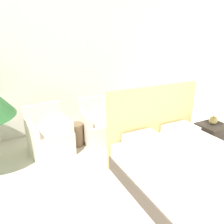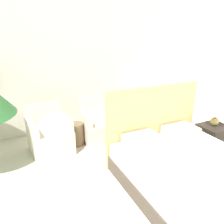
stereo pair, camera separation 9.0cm
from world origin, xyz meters
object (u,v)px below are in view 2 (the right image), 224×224
(table_lamp, at_px, (217,110))
(side_table, at_px, (76,134))
(armchair_near_window_left, at_px, (50,137))
(armchair_near_window_right, at_px, (100,127))
(bed, at_px, (194,174))
(nightstand, at_px, (213,138))

(table_lamp, distance_m, side_table, 2.54)
(armchair_near_window_left, distance_m, armchair_near_window_right, 0.97)
(bed, distance_m, table_lamp, 1.42)
(bed, height_order, armchair_near_window_left, bed)
(armchair_near_window_left, bearing_deg, armchair_near_window_right, -5.53)
(nightstand, relative_size, table_lamp, 1.17)
(bed, bearing_deg, side_table, 118.12)
(bed, xyz_separation_m, side_table, (-1.03, 1.93, -0.04))
(armchair_near_window_right, bearing_deg, table_lamp, -30.82)
(table_lamp, bearing_deg, nightstand, -106.33)
(armchair_near_window_left, relative_size, nightstand, 1.71)
(armchair_near_window_left, height_order, nightstand, armchair_near_window_left)
(bed, bearing_deg, table_lamp, 31.90)
(armchair_near_window_right, xyz_separation_m, nightstand, (1.67, -1.23, -0.03))
(armchair_near_window_right, distance_m, nightstand, 2.07)
(bed, bearing_deg, nightstand, 31.21)
(nightstand, xyz_separation_m, table_lamp, (0.01, 0.02, 0.52))
(armchair_near_window_left, xyz_separation_m, side_table, (0.49, 0.01, -0.05))
(table_lamp, xyz_separation_m, side_table, (-2.16, 1.22, -0.55))
(side_table, bearing_deg, nightstand, -30.07)
(bed, bearing_deg, armchair_near_window_right, 105.88)
(bed, distance_m, armchair_near_window_right, 1.99)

